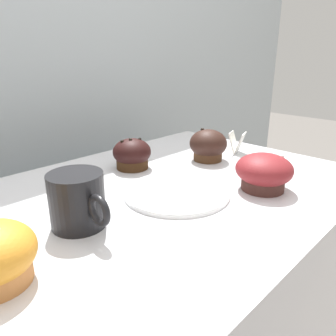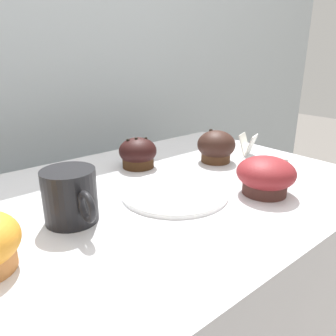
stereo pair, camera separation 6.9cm
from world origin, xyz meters
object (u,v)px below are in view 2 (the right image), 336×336
Objects in this scene: coffee_cup at (70,195)px; muffin_front_center at (266,176)px; muffin_back_right at (216,147)px; serving_plate at (175,192)px; muffin_back_left at (138,153)px.

muffin_front_center is at bearing -22.09° from coffee_cup.
muffin_front_center is at bearing -110.94° from muffin_back_right.
muffin_front_center is 0.19m from serving_plate.
muffin_back_right is at bearing 69.06° from muffin_front_center.
muffin_front_center reaches higher than serving_plate.
coffee_cup is 0.22m from serving_plate.
coffee_cup is at bearing -147.39° from muffin_back_left.
muffin_back_right reaches higher than muffin_front_center.
serving_plate is at bearing -157.59° from muffin_back_right.
muffin_back_right reaches higher than muffin_back_left.
muffin_back_left is 0.30m from coffee_cup.
muffin_back_right is 0.44m from coffee_cup.
muffin_back_left is at bearing 109.08° from muffin_front_center.
coffee_cup reaches higher than serving_plate.
muffin_front_center is 0.86× the size of coffee_cup.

